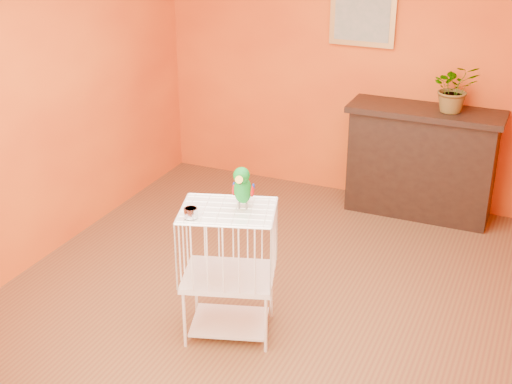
% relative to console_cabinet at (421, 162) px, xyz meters
% --- Properties ---
extents(ground, '(4.50, 4.50, 0.00)m').
position_rel_console_cabinet_xyz_m(ground, '(-0.70, -2.01, -0.52)').
color(ground, brown).
rests_on(ground, ground).
extents(room_shell, '(4.50, 4.50, 4.50)m').
position_rel_console_cabinet_xyz_m(room_shell, '(-0.70, -2.01, 1.06)').
color(room_shell, orange).
rests_on(room_shell, ground).
extents(console_cabinet, '(1.39, 0.50, 1.04)m').
position_rel_console_cabinet_xyz_m(console_cabinet, '(0.00, 0.00, 0.00)').
color(console_cabinet, black).
rests_on(console_cabinet, ground).
extents(potted_plant, '(0.53, 0.55, 0.34)m').
position_rel_console_cabinet_xyz_m(potted_plant, '(0.23, -0.01, 0.69)').
color(potted_plant, '#26722D').
rests_on(potted_plant, console_cabinet).
extents(framed_picture, '(0.62, 0.04, 0.50)m').
position_rel_console_cabinet_xyz_m(framed_picture, '(-0.70, 0.21, 1.23)').
color(framed_picture, '#AF7F3E').
rests_on(framed_picture, room_shell).
extents(birdcage, '(0.73, 0.63, 0.95)m').
position_rel_console_cabinet_xyz_m(birdcage, '(-0.80, -2.48, -0.03)').
color(birdcage, white).
rests_on(birdcage, ground).
extents(feed_cup, '(0.09, 0.09, 0.06)m').
position_rel_console_cabinet_xyz_m(feed_cup, '(-0.96, -2.68, 0.47)').
color(feed_cup, silver).
rests_on(feed_cup, birdcage).
extents(parrot, '(0.16, 0.28, 0.31)m').
position_rel_console_cabinet_xyz_m(parrot, '(-0.71, -2.42, 0.58)').
color(parrot, '#59544C').
rests_on(parrot, birdcage).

